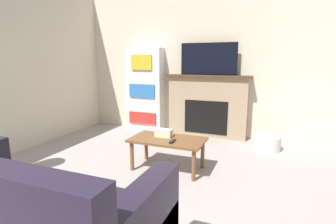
{
  "coord_description": "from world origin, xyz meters",
  "views": [
    {
      "loc": [
        1.27,
        -0.46,
        1.41
      ],
      "look_at": [
        0.02,
        2.64,
        0.74
      ],
      "focal_mm": 28.0,
      "sensor_mm": 36.0,
      "label": 1
    }
  ],
  "objects_px": {
    "coffee_table": "(168,143)",
    "bookshelf": "(145,90)",
    "tv": "(208,59)",
    "fireplace": "(207,106)",
    "storage_basket": "(267,143)"
  },
  "relations": [
    {
      "from": "tv",
      "to": "coffee_table",
      "type": "height_order",
      "value": "tv"
    },
    {
      "from": "coffee_table",
      "to": "bookshelf",
      "type": "distance_m",
      "value": 2.09
    },
    {
      "from": "fireplace",
      "to": "bookshelf",
      "type": "height_order",
      "value": "bookshelf"
    },
    {
      "from": "coffee_table",
      "to": "fireplace",
      "type": "bearing_deg",
      "value": 86.29
    },
    {
      "from": "tv",
      "to": "bookshelf",
      "type": "xyz_separation_m",
      "value": [
        -1.27,
        -0.0,
        -0.61
      ]
    },
    {
      "from": "storage_basket",
      "to": "bookshelf",
      "type": "bearing_deg",
      "value": 170.77
    },
    {
      "from": "tv",
      "to": "fireplace",
      "type": "bearing_deg",
      "value": 90.0
    },
    {
      "from": "coffee_table",
      "to": "bookshelf",
      "type": "relative_size",
      "value": 0.58
    },
    {
      "from": "bookshelf",
      "to": "storage_basket",
      "type": "bearing_deg",
      "value": -9.23
    },
    {
      "from": "tv",
      "to": "coffee_table",
      "type": "relative_size",
      "value": 1.07
    },
    {
      "from": "bookshelf",
      "to": "coffee_table",
      "type": "bearing_deg",
      "value": -55.22
    },
    {
      "from": "fireplace",
      "to": "coffee_table",
      "type": "distance_m",
      "value": 1.71
    },
    {
      "from": "coffee_table",
      "to": "bookshelf",
      "type": "bearing_deg",
      "value": 124.78
    },
    {
      "from": "coffee_table",
      "to": "storage_basket",
      "type": "height_order",
      "value": "coffee_table"
    },
    {
      "from": "fireplace",
      "to": "tv",
      "type": "height_order",
      "value": "tv"
    }
  ]
}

